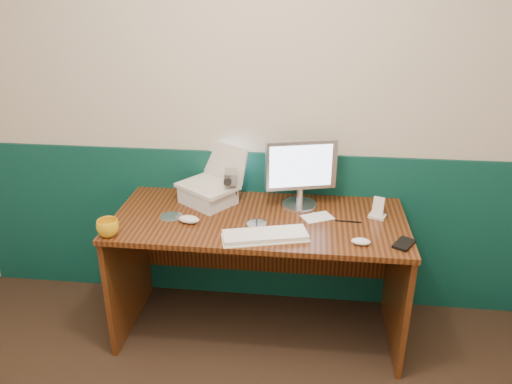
# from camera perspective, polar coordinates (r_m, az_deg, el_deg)

# --- Properties ---
(back_wall) EXTENTS (3.50, 0.04, 2.50)m
(back_wall) POSITION_cam_1_polar(r_m,az_deg,el_deg) (2.91, -1.54, 9.29)
(back_wall) COLOR beige
(back_wall) RESTS_ON ground
(wainscot) EXTENTS (3.48, 0.02, 1.00)m
(wainscot) POSITION_cam_1_polar(r_m,az_deg,el_deg) (3.17, -1.42, -3.99)
(wainscot) COLOR #073233
(wainscot) RESTS_ON ground
(desk) EXTENTS (1.60, 0.70, 0.75)m
(desk) POSITION_cam_1_polar(r_m,az_deg,el_deg) (2.92, 0.34, -9.57)
(desk) COLOR #341509
(desk) RESTS_ON ground
(laptop_riser) EXTENTS (0.36, 0.35, 0.09)m
(laptop_riser) POSITION_cam_1_polar(r_m,az_deg,el_deg) (2.90, -5.52, -0.40)
(laptop_riser) COLOR silver
(laptop_riser) RESTS_ON desk
(laptop) EXTENTS (0.40, 0.38, 0.26)m
(laptop) POSITION_cam_1_polar(r_m,az_deg,el_deg) (2.83, -5.66, 2.89)
(laptop) COLOR silver
(laptop) RESTS_ON laptop_riser
(monitor) EXTENTS (0.41, 0.21, 0.40)m
(monitor) POSITION_cam_1_polar(r_m,az_deg,el_deg) (2.80, 5.13, 2.05)
(monitor) COLOR silver
(monitor) RESTS_ON desk
(keyboard) EXTENTS (0.45, 0.25, 0.02)m
(keyboard) POSITION_cam_1_polar(r_m,az_deg,el_deg) (2.52, 1.04, -5.06)
(keyboard) COLOR white
(keyboard) RESTS_ON desk
(mouse_right) EXTENTS (0.10, 0.06, 0.03)m
(mouse_right) POSITION_cam_1_polar(r_m,az_deg,el_deg) (2.52, 11.91, -5.55)
(mouse_right) COLOR white
(mouse_right) RESTS_ON desk
(mouse_left) EXTENTS (0.13, 0.09, 0.04)m
(mouse_left) POSITION_cam_1_polar(r_m,az_deg,el_deg) (2.69, -7.68, -3.11)
(mouse_left) COLOR silver
(mouse_left) RESTS_ON desk
(mug) EXTENTS (0.15, 0.15, 0.09)m
(mug) POSITION_cam_1_polar(r_m,az_deg,el_deg) (2.64, -16.57, -3.95)
(mug) COLOR gold
(mug) RESTS_ON desk
(camcorder) EXTENTS (0.10, 0.13, 0.19)m
(camcorder) POSITION_cam_1_polar(r_m,az_deg,el_deg) (2.85, -2.87, 0.37)
(camcorder) COLOR #A7A7AC
(camcorder) RESTS_ON desk
(cd_spindle) EXTENTS (0.11, 0.11, 0.02)m
(cd_spindle) POSITION_cam_1_polar(r_m,az_deg,el_deg) (2.63, 0.08, -3.83)
(cd_spindle) COLOR silver
(cd_spindle) RESTS_ON desk
(cd_loose_a) EXTENTS (0.13, 0.13, 0.00)m
(cd_loose_a) POSITION_cam_1_polar(r_m,az_deg,el_deg) (2.78, -9.68, -2.77)
(cd_loose_a) COLOR #ADB2BD
(cd_loose_a) RESTS_ON desk
(cd_loose_b) EXTENTS (0.12, 0.12, 0.00)m
(cd_loose_b) POSITION_cam_1_polar(r_m,az_deg,el_deg) (2.77, 7.29, -2.77)
(cd_loose_b) COLOR silver
(cd_loose_b) RESTS_ON desk
(pen) EXTENTS (0.14, 0.02, 0.01)m
(pen) POSITION_cam_1_polar(r_m,az_deg,el_deg) (2.73, 10.48, -3.32)
(pen) COLOR black
(pen) RESTS_ON desk
(papers) EXTENTS (0.19, 0.17, 0.00)m
(papers) POSITION_cam_1_polar(r_m,az_deg,el_deg) (2.75, 7.03, -2.88)
(papers) COLOR silver
(papers) RESTS_ON desk
(dock) EXTENTS (0.11, 0.09, 0.02)m
(dock) POSITION_cam_1_polar(r_m,az_deg,el_deg) (2.81, 13.69, -2.68)
(dock) COLOR silver
(dock) RESTS_ON desk
(music_player) EXTENTS (0.07, 0.05, 0.10)m
(music_player) POSITION_cam_1_polar(r_m,az_deg,el_deg) (2.79, 13.80, -1.58)
(music_player) COLOR white
(music_player) RESTS_ON dock
(pda) EXTENTS (0.13, 0.15, 0.01)m
(pda) POSITION_cam_1_polar(r_m,az_deg,el_deg) (2.57, 16.55, -5.70)
(pda) COLOR black
(pda) RESTS_ON desk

